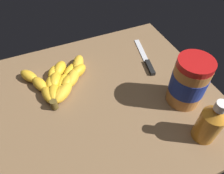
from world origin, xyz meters
TOP-DOWN VIEW (x-y plane):
  - ground_plane at (0.00, 0.00)cm, footprint 70.98×61.72cm
  - banana_bunch at (9.27, -10.51)cm, footprint 22.89×19.38cm
  - peanut_butter_jar at (-22.84, 9.50)cm, footprint 9.80×9.80cm
  - honey_bottle at (-20.40, 21.60)cm, footprint 5.75×5.75cm
  - butter_knife at (-21.71, -10.41)cm, footprint 5.89×20.05cm

SIDE VIEW (x-z plane):
  - ground_plane at x=0.00cm, z-range -3.38..0.00cm
  - butter_knife at x=-21.71cm, z-range -0.14..1.06cm
  - banana_bunch at x=9.27cm, z-range -0.13..3.54cm
  - honey_bottle at x=-20.40cm, z-range -0.81..12.91cm
  - peanut_butter_jar at x=-22.84cm, z-range -0.08..14.98cm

